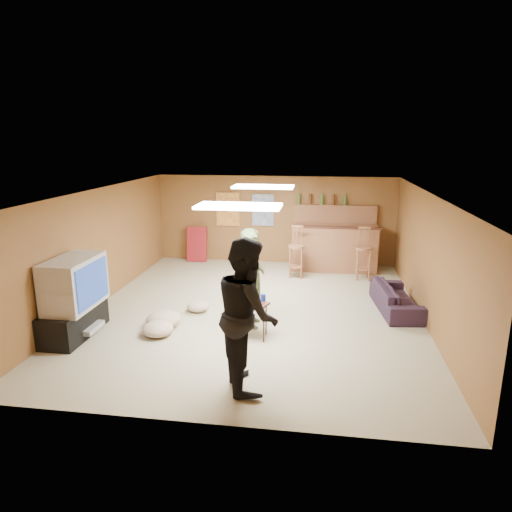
# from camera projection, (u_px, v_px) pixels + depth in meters

# --- Properties ---
(ground) EXTENTS (7.00, 7.00, 0.00)m
(ground) POSITION_uv_depth(u_px,v_px,m) (254.00, 311.00, 8.47)
(ground) COLOR tan
(ground) RESTS_ON ground
(ceiling) EXTENTS (6.00, 7.00, 0.02)m
(ceiling) POSITION_uv_depth(u_px,v_px,m) (254.00, 192.00, 7.92)
(ceiling) COLOR silver
(ceiling) RESTS_ON ground
(wall_back) EXTENTS (6.00, 0.02, 2.20)m
(wall_back) POSITION_uv_depth(u_px,v_px,m) (275.00, 220.00, 11.55)
(wall_back) COLOR brown
(wall_back) RESTS_ON ground
(wall_front) EXTENTS (6.00, 0.02, 2.20)m
(wall_front) POSITION_uv_depth(u_px,v_px,m) (206.00, 333.00, 4.84)
(wall_front) COLOR brown
(wall_front) RESTS_ON ground
(wall_left) EXTENTS (0.02, 7.00, 2.20)m
(wall_left) POSITION_uv_depth(u_px,v_px,m) (98.00, 248.00, 8.61)
(wall_left) COLOR brown
(wall_left) RESTS_ON ground
(wall_right) EXTENTS (0.02, 7.00, 2.20)m
(wall_right) POSITION_uv_depth(u_px,v_px,m) (428.00, 260.00, 7.77)
(wall_right) COLOR brown
(wall_right) RESTS_ON ground
(tv_stand) EXTENTS (0.55, 1.30, 0.50)m
(tv_stand) POSITION_uv_depth(u_px,v_px,m) (74.00, 321.00, 7.35)
(tv_stand) COLOR black
(tv_stand) RESTS_ON ground
(dvd_box) EXTENTS (0.35, 0.50, 0.08)m
(dvd_box) POSITION_uv_depth(u_px,v_px,m) (88.00, 328.00, 7.34)
(dvd_box) COLOR #B2B2B7
(dvd_box) RESTS_ON tv_stand
(tv_body) EXTENTS (0.60, 1.10, 0.80)m
(tv_body) POSITION_uv_depth(u_px,v_px,m) (74.00, 283.00, 7.18)
(tv_body) COLOR #B2B2B7
(tv_body) RESTS_ON tv_stand
(tv_screen) EXTENTS (0.02, 0.95, 0.65)m
(tv_screen) POSITION_uv_depth(u_px,v_px,m) (93.00, 284.00, 7.13)
(tv_screen) COLOR navy
(tv_screen) RESTS_ON tv_body
(bar_counter) EXTENTS (2.00, 0.60, 1.10)m
(bar_counter) POSITION_uv_depth(u_px,v_px,m) (334.00, 248.00, 10.95)
(bar_counter) COLOR brown
(bar_counter) RESTS_ON ground
(bar_lip) EXTENTS (2.10, 0.12, 0.05)m
(bar_lip) POSITION_uv_depth(u_px,v_px,m) (335.00, 227.00, 10.57)
(bar_lip) COLOR #381912
(bar_lip) RESTS_ON bar_counter
(bar_shelf) EXTENTS (2.00, 0.18, 0.05)m
(bar_shelf) POSITION_uv_depth(u_px,v_px,m) (336.00, 206.00, 11.14)
(bar_shelf) COLOR brown
(bar_shelf) RESTS_ON bar_backing
(bar_backing) EXTENTS (2.00, 0.14, 0.60)m
(bar_backing) POSITION_uv_depth(u_px,v_px,m) (335.00, 218.00, 11.23)
(bar_backing) COLOR brown
(bar_backing) RESTS_ON bar_counter
(poster_left) EXTENTS (0.60, 0.03, 0.85)m
(poster_left) POSITION_uv_depth(u_px,v_px,m) (228.00, 209.00, 11.61)
(poster_left) COLOR #BF3F26
(poster_left) RESTS_ON wall_back
(poster_right) EXTENTS (0.55, 0.03, 0.80)m
(poster_right) POSITION_uv_depth(u_px,v_px,m) (263.00, 210.00, 11.49)
(poster_right) COLOR #334C99
(poster_right) RESTS_ON wall_back
(folding_chair_stack) EXTENTS (0.50, 0.26, 0.91)m
(folding_chair_stack) POSITION_uv_depth(u_px,v_px,m) (197.00, 244.00, 11.80)
(folding_chair_stack) COLOR maroon
(folding_chair_stack) RESTS_ON ground
(ceiling_panel_front) EXTENTS (1.20, 0.60, 0.04)m
(ceiling_panel_front) POSITION_uv_depth(u_px,v_px,m) (239.00, 206.00, 6.49)
(ceiling_panel_front) COLOR white
(ceiling_panel_front) RESTS_ON ceiling
(ceiling_panel_back) EXTENTS (1.20, 0.60, 0.04)m
(ceiling_panel_back) POSITION_uv_depth(u_px,v_px,m) (263.00, 187.00, 9.07)
(ceiling_panel_back) COLOR white
(ceiling_panel_back) RESTS_ON ceiling
(person_olive) EXTENTS (0.46, 0.65, 1.69)m
(person_olive) POSITION_uv_depth(u_px,v_px,m) (253.00, 278.00, 7.62)
(person_olive) COLOR #4B5732
(person_olive) RESTS_ON ground
(person_black) EXTENTS (1.02, 1.14, 1.95)m
(person_black) POSITION_uv_depth(u_px,v_px,m) (247.00, 314.00, 5.71)
(person_black) COLOR black
(person_black) RESTS_ON ground
(sofa) EXTENTS (0.82, 1.70, 0.48)m
(sofa) POSITION_uv_depth(u_px,v_px,m) (396.00, 298.00, 8.44)
(sofa) COLOR black
(sofa) RESTS_ON ground
(tray_table) EXTENTS (0.55, 0.50, 0.58)m
(tray_table) POSITION_uv_depth(u_px,v_px,m) (253.00, 320.00, 7.26)
(tray_table) COLOR #381912
(tray_table) RESTS_ON ground
(cup_red_near) EXTENTS (0.09, 0.09, 0.11)m
(cup_red_near) POSITION_uv_depth(u_px,v_px,m) (247.00, 298.00, 7.25)
(cup_red_near) COLOR red
(cup_red_near) RESTS_ON tray_table
(cup_red_far) EXTENTS (0.10, 0.10, 0.11)m
(cup_red_far) POSITION_uv_depth(u_px,v_px,m) (257.00, 302.00, 7.10)
(cup_red_far) COLOR red
(cup_red_far) RESTS_ON tray_table
(cup_blue) EXTENTS (0.09, 0.09, 0.12)m
(cup_blue) POSITION_uv_depth(u_px,v_px,m) (263.00, 298.00, 7.28)
(cup_blue) COLOR navy
(cup_blue) RESTS_ON tray_table
(bar_stool_left) EXTENTS (0.43, 0.43, 1.23)m
(bar_stool_left) POSITION_uv_depth(u_px,v_px,m) (296.00, 251.00, 10.37)
(bar_stool_left) COLOR brown
(bar_stool_left) RESTS_ON ground
(bar_stool_right) EXTENTS (0.36, 0.36, 1.06)m
(bar_stool_right) POSITION_uv_depth(u_px,v_px,m) (364.00, 257.00, 10.24)
(bar_stool_right) COLOR brown
(bar_stool_right) RESTS_ON ground
(cushion_near_tv) EXTENTS (0.68, 0.68, 0.27)m
(cushion_near_tv) POSITION_uv_depth(u_px,v_px,m) (164.00, 319.00, 7.73)
(cushion_near_tv) COLOR tan
(cushion_near_tv) RESTS_ON ground
(cushion_mid) EXTENTS (0.52, 0.52, 0.18)m
(cushion_mid) POSITION_uv_depth(u_px,v_px,m) (198.00, 306.00, 8.43)
(cushion_mid) COLOR tan
(cushion_mid) RESTS_ON ground
(cushion_far) EXTENTS (0.66, 0.66, 0.23)m
(cushion_far) POSITION_uv_depth(u_px,v_px,m) (158.00, 329.00, 7.38)
(cushion_far) COLOR tan
(cushion_far) RESTS_ON ground
(bottle_row) EXTENTS (1.20, 0.08, 0.26)m
(bottle_row) POSITION_uv_depth(u_px,v_px,m) (322.00, 200.00, 11.13)
(bottle_row) COLOR #3F7233
(bottle_row) RESTS_ON bar_shelf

